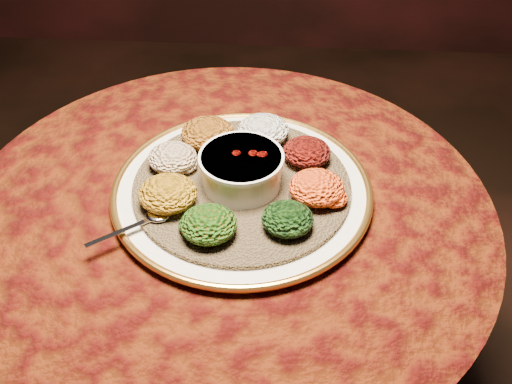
{
  "coord_description": "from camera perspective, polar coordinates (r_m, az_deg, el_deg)",
  "views": [
    {
      "loc": [
        0.11,
        -0.74,
        1.43
      ],
      "look_at": [
        0.05,
        0.0,
        0.76
      ],
      "focal_mm": 40.0,
      "sensor_mm": 36.0,
      "label": 1
    }
  ],
  "objects": [
    {
      "name": "table",
      "position": [
        1.15,
        -2.75,
        -7.56
      ],
      "size": [
        0.96,
        0.96,
        0.73
      ],
      "color": "black",
      "rests_on": "ground"
    },
    {
      "name": "platter",
      "position": [
        1.03,
        -1.42,
        0.22
      ],
      "size": [
        0.47,
        0.47,
        0.02
      ],
      "rotation": [
        0.0,
        0.0,
        0.03
      ],
      "color": "beige",
      "rests_on": "table"
    },
    {
      "name": "injera",
      "position": [
        1.02,
        -1.43,
        0.68
      ],
      "size": [
        0.5,
        0.5,
        0.01
      ],
      "primitive_type": "cylinder",
      "rotation": [
        0.0,
        0.0,
        0.34
      ],
      "color": "olive",
      "rests_on": "platter"
    },
    {
      "name": "stew_bowl",
      "position": [
        1.0,
        -1.47,
        2.44
      ],
      "size": [
        0.15,
        0.15,
        0.06
      ],
      "color": "silver",
      "rests_on": "injera"
    },
    {
      "name": "spoon",
      "position": [
        0.96,
        -10.41,
        -2.62
      ],
      "size": [
        0.12,
        0.09,
        0.01
      ],
      "rotation": [
        0.0,
        0.0,
        -2.5
      ],
      "color": "silver",
      "rests_on": "injera"
    },
    {
      "name": "portion_ayib",
      "position": [
        1.11,
        0.75,
        6.22
      ],
      "size": [
        0.1,
        0.09,
        0.05
      ],
      "primitive_type": "ellipsoid",
      "color": "silver",
      "rests_on": "injera"
    },
    {
      "name": "portion_kitfo",
      "position": [
        1.06,
        5.09,
        4.02
      ],
      "size": [
        0.09,
        0.08,
        0.04
      ],
      "primitive_type": "ellipsoid",
      "color": "black",
      "rests_on": "injera"
    },
    {
      "name": "portion_tikil",
      "position": [
        0.98,
        6.1,
        0.44
      ],
      "size": [
        0.1,
        0.09,
        0.05
      ],
      "primitive_type": "ellipsoid",
      "color": "#BC650F",
      "rests_on": "injera"
    },
    {
      "name": "portion_gomen",
      "position": [
        0.92,
        3.17,
        -2.69
      ],
      "size": [
        0.09,
        0.08,
        0.04
      ],
      "primitive_type": "ellipsoid",
      "color": "black",
      "rests_on": "injera"
    },
    {
      "name": "portion_mixveg",
      "position": [
        0.92,
        -4.76,
        -3.22
      ],
      "size": [
        0.09,
        0.09,
        0.04
      ],
      "primitive_type": "ellipsoid",
      "color": "#A0370A",
      "rests_on": "injera"
    },
    {
      "name": "portion_kik",
      "position": [
        0.97,
        -8.81,
        -0.15
      ],
      "size": [
        0.1,
        0.1,
        0.05
      ],
      "primitive_type": "ellipsoid",
      "color": "#BF7A10",
      "rests_on": "injera"
    },
    {
      "name": "portion_timatim",
      "position": [
        1.05,
        -8.35,
        3.41
      ],
      "size": [
        0.09,
        0.09,
        0.04
      ],
      "primitive_type": "ellipsoid",
      "color": "maroon",
      "rests_on": "injera"
    },
    {
      "name": "portion_shiro",
      "position": [
        1.1,
        -4.84,
        5.88
      ],
      "size": [
        0.1,
        0.1,
        0.05
      ],
      "primitive_type": "ellipsoid",
      "color": "brown",
      "rests_on": "injera"
    }
  ]
}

